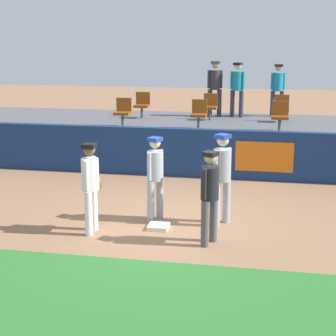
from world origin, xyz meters
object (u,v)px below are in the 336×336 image
at_px(seat_back_left, 142,104).
at_px(first_base, 158,227).
at_px(player_fielder_home, 91,182).
at_px(spectator_casual, 278,86).
at_px(player_coach_visitor, 155,173).
at_px(spectator_hooded, 215,85).
at_px(seat_front_left, 123,111).
at_px(spectator_capped, 237,86).
at_px(seat_front_center, 199,113).
at_px(seat_front_right, 280,115).
at_px(seat_back_center, 210,105).
at_px(player_runner_visitor, 222,173).
at_px(player_umpire, 210,191).
at_px(seat_back_right, 282,107).

bearing_deg(seat_back_left, first_base, -74.23).
xyz_separation_m(player_fielder_home, seat_back_left, (-0.89, 7.91, 0.54)).
bearing_deg(spectator_casual, player_coach_visitor, 59.79).
distance_m(seat_back_left, spectator_hooded, 2.51).
distance_m(seat_front_left, spectator_capped, 4.16).
xyz_separation_m(seat_front_center, spectator_hooded, (0.17, 2.61, 0.59)).
height_order(seat_front_right, seat_front_left, same).
distance_m(seat_back_center, seat_front_center, 1.80).
height_order(first_base, player_runner_visitor, player_runner_visitor).
xyz_separation_m(player_umpire, spectator_casual, (1.18, 9.27, 1.08)).
xyz_separation_m(seat_back_right, spectator_hooded, (-2.20, 0.81, 0.59)).
height_order(first_base, player_fielder_home, player_fielder_home).
bearing_deg(seat_front_left, player_fielder_home, -80.32).
distance_m(player_fielder_home, spectator_hooded, 8.90).
bearing_deg(seat_front_right, spectator_casual, 91.43).
height_order(seat_back_center, seat_front_right, same).
distance_m(seat_front_center, spectator_casual, 3.77).
distance_m(player_umpire, spectator_hooded, 9.00).
distance_m(seat_front_right, seat_back_left, 4.79).
xyz_separation_m(player_fielder_home, spectator_casual, (3.47, 9.10, 1.07)).
bearing_deg(player_runner_visitor, seat_front_right, -159.31).
bearing_deg(spectator_capped, seat_front_right, 138.72).
bearing_deg(seat_back_right, spectator_capped, 151.08).
height_order(seat_front_right, spectator_casual, spectator_casual).
bearing_deg(seat_back_center, player_fielder_home, -99.76).
relative_size(first_base, seat_back_right, 0.48).
relative_size(first_base, player_runner_visitor, 0.22).
bearing_deg(seat_front_left, seat_back_left, 85.09).
bearing_deg(spectator_casual, seat_back_right, 82.84).
height_order(player_runner_visitor, spectator_hooded, spectator_hooded).
bearing_deg(seat_back_center, seat_front_center, -93.83).
relative_size(seat_front_left, seat_back_left, 1.00).
bearing_deg(seat_back_left, seat_front_right, -22.09).
bearing_deg(seat_front_center, seat_front_left, 179.99).
bearing_deg(seat_front_left, spectator_capped, 39.15).
bearing_deg(player_runner_visitor, first_base, -34.16).
height_order(player_fielder_home, spectator_casual, spectator_casual).
distance_m(player_coach_visitor, seat_front_center, 5.21).
distance_m(first_base, player_fielder_home, 1.63).
relative_size(first_base, player_coach_visitor, 0.23).
bearing_deg(player_runner_visitor, seat_front_left, -113.09).
distance_m(seat_front_right, spectator_capped, 3.01).
distance_m(player_runner_visitor, spectator_casual, 8.28).
bearing_deg(seat_back_left, spectator_casual, 15.30).
relative_size(player_umpire, seat_front_right, 2.06).
bearing_deg(seat_front_right, seat_back_center, 140.56).
bearing_deg(spectator_hooded, seat_front_center, 66.48).
bearing_deg(player_fielder_home, first_base, 110.39).
bearing_deg(seat_back_center, seat_back_right, 0.00).
bearing_deg(player_runner_visitor, spectator_hooded, -139.55).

